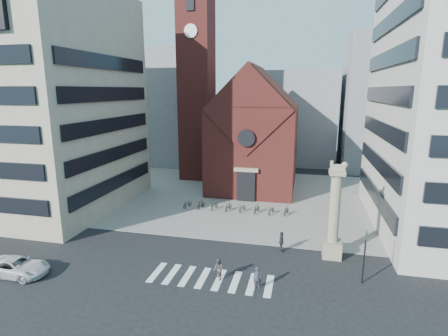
{
  "coord_description": "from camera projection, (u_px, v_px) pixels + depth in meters",
  "views": [
    {
      "loc": [
        7.12,
        -26.93,
        14.48
      ],
      "look_at": [
        -0.93,
        8.0,
        6.44
      ],
      "focal_mm": 28.0,
      "sensor_mm": 36.0,
      "label": 1
    }
  ],
  "objects": [
    {
      "name": "ground",
      "position": [
        214.0,
        260.0,
        30.33
      ],
      "size": [
        120.0,
        120.0,
        0.0
      ],
      "primitive_type": "plane",
      "color": "black",
      "rests_on": "ground"
    },
    {
      "name": "piazza",
      "position": [
        248.0,
        196.0,
        48.39
      ],
      "size": [
        46.0,
        30.0,
        0.05
      ],
      "primitive_type": "cube",
      "color": "gray",
      "rests_on": "ground"
    },
    {
      "name": "zebra_crossing",
      "position": [
        211.0,
        279.0,
        27.36
      ],
      "size": [
        10.2,
        3.2,
        0.01
      ],
      "primitive_type": null,
      "color": "white",
      "rests_on": "ground"
    },
    {
      "name": "church",
      "position": [
        255.0,
        134.0,
        52.39
      ],
      "size": [
        12.0,
        16.65,
        18.0
      ],
      "color": "maroon",
      "rests_on": "ground"
    },
    {
      "name": "campanile",
      "position": [
        197.0,
        82.0,
        55.7
      ],
      "size": [
        5.5,
        5.5,
        31.2
      ],
      "color": "maroon",
      "rests_on": "ground"
    },
    {
      "name": "building_left",
      "position": [
        42.0,
        102.0,
        42.25
      ],
      "size": [
        18.0,
        20.0,
        26.0
      ],
      "primitive_type": "cube",
      "color": "tan",
      "rests_on": "ground"
    },
    {
      "name": "bg_block_left",
      "position": [
        168.0,
        107.0,
        70.34
      ],
      "size": [
        16.0,
        14.0,
        22.0
      ],
      "primitive_type": "cube",
      "color": "gray",
      "rests_on": "ground"
    },
    {
      "name": "bg_block_mid",
      "position": [
        299.0,
        118.0,
        69.83
      ],
      "size": [
        14.0,
        12.0,
        18.0
      ],
      "primitive_type": "cube",
      "color": "gray",
      "rests_on": "ground"
    },
    {
      "name": "bg_block_right",
      "position": [
        390.0,
        104.0,
        62.82
      ],
      "size": [
        16.0,
        14.0,
        24.0
      ],
      "primitive_type": "cube",
      "color": "gray",
      "rests_on": "ground"
    },
    {
      "name": "lion_column",
      "position": [
        334.0,
        220.0,
        30.24
      ],
      "size": [
        1.63,
        1.6,
        8.68
      ],
      "color": "gray",
      "rests_on": "ground"
    },
    {
      "name": "traffic_light",
      "position": [
        364.0,
        256.0,
        26.25
      ],
      "size": [
        0.13,
        0.16,
        4.3
      ],
      "color": "black",
      "rests_on": "ground"
    },
    {
      "name": "white_car",
      "position": [
        16.0,
        267.0,
        27.79
      ],
      "size": [
        5.21,
        2.51,
        1.43
      ],
      "primitive_type": "imported",
      "rotation": [
        0.0,
        0.0,
        1.6
      ],
      "color": "silver",
      "rests_on": "ground"
    },
    {
      "name": "pedestrian_0",
      "position": [
        257.0,
        278.0,
        25.83
      ],
      "size": [
        0.71,
        0.56,
        1.73
      ],
      "primitive_type": "imported",
      "rotation": [
        0.0,
        0.0,
        0.25
      ],
      "color": "#312B3C",
      "rests_on": "ground"
    },
    {
      "name": "pedestrian_1",
      "position": [
        218.0,
        269.0,
        27.1
      ],
      "size": [
        1.03,
        1.07,
        1.74
      ],
      "primitive_type": "imported",
      "rotation": [
        0.0,
        0.0,
        -0.94
      ],
      "color": "#524542",
      "rests_on": "ground"
    },
    {
      "name": "pedestrian_2",
      "position": [
        281.0,
        242.0,
        31.75
      ],
      "size": [
        0.65,
        1.19,
        1.92
      ],
      "primitive_type": "imported",
      "rotation": [
        0.0,
        0.0,
        1.74
      ],
      "color": "#27282F",
      "rests_on": "ground"
    },
    {
      "name": "scooter_0",
      "position": [
        188.0,
        204.0,
        43.75
      ],
      "size": [
        1.08,
        1.87,
        0.93
      ],
      "primitive_type": "imported",
      "rotation": [
        0.0,
        0.0,
        -0.28
      ],
      "color": "black",
      "rests_on": "piazza"
    },
    {
      "name": "scooter_1",
      "position": [
        201.0,
        204.0,
        43.36
      ],
      "size": [
        0.94,
        1.78,
        1.03
      ],
      "primitive_type": "imported",
      "rotation": [
        0.0,
        0.0,
        -0.28
      ],
      "color": "black",
      "rests_on": "piazza"
    },
    {
      "name": "scooter_2",
      "position": [
        215.0,
        206.0,
        42.99
      ],
      "size": [
        1.08,
        1.87,
        0.93
      ],
      "primitive_type": "imported",
      "rotation": [
        0.0,
        0.0,
        -0.28
      ],
      "color": "black",
      "rests_on": "piazza"
    },
    {
      "name": "scooter_3",
      "position": [
        228.0,
        206.0,
        42.59
      ],
      "size": [
        0.94,
        1.78,
        1.03
      ],
      "primitive_type": "imported",
      "rotation": [
        0.0,
        0.0,
        -0.28
      ],
      "color": "black",
      "rests_on": "piazza"
    },
    {
      "name": "scooter_4",
      "position": [
        242.0,
        208.0,
        42.22
      ],
      "size": [
        1.08,
        1.87,
        0.93
      ],
      "primitive_type": "imported",
      "rotation": [
        0.0,
        0.0,
        -0.28
      ],
      "color": "black",
      "rests_on": "piazza"
    },
    {
      "name": "scooter_5",
      "position": [
        257.0,
        209.0,
        41.83
      ],
      "size": [
        0.94,
        1.78,
        1.03
      ],
      "primitive_type": "imported",
      "rotation": [
        0.0,
        0.0,
        -0.28
      ],
      "color": "black",
      "rests_on": "piazza"
    },
    {
      "name": "scooter_6",
      "position": [
        271.0,
        210.0,
        41.46
      ],
      "size": [
        1.08,
        1.87,
        0.93
      ],
      "primitive_type": "imported",
      "rotation": [
        0.0,
        0.0,
        -0.28
      ],
      "color": "black",
      "rests_on": "piazza"
    },
    {
      "name": "scooter_7",
      "position": [
        286.0,
        211.0,
        41.06
      ],
      "size": [
        0.94,
        1.78,
        1.03
      ],
      "primitive_type": "imported",
      "rotation": [
        0.0,
        0.0,
        -0.28
      ],
      "color": "black",
      "rests_on": "piazza"
    }
  ]
}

